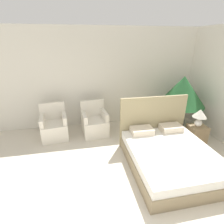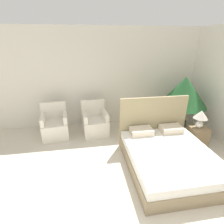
{
  "view_description": "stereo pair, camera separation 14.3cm",
  "coord_description": "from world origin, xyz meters",
  "px_view_note": "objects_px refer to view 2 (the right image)",
  "views": [
    {
      "loc": [
        -0.82,
        -1.59,
        2.52
      ],
      "look_at": [
        -0.01,
        2.51,
        0.8
      ],
      "focal_mm": 28.0,
      "sensor_mm": 36.0,
      "label": 1
    },
    {
      "loc": [
        -0.67,
        -1.62,
        2.52
      ],
      "look_at": [
        -0.01,
        2.51,
        0.8
      ],
      "focal_mm": 28.0,
      "sensor_mm": 36.0,
      "label": 2
    }
  ],
  "objects_px": {
    "armchair_near_window_right": "(95,124)",
    "potted_palm": "(184,93)",
    "nightstand": "(197,136)",
    "table_lamp": "(201,117)",
    "armchair_near_window_left": "(55,127)",
    "bed": "(167,155)"
  },
  "relations": [
    {
      "from": "potted_palm",
      "to": "bed",
      "type": "bearing_deg",
      "value": -126.43
    },
    {
      "from": "bed",
      "to": "armchair_near_window_right",
      "type": "height_order",
      "value": "bed"
    },
    {
      "from": "nightstand",
      "to": "bed",
      "type": "bearing_deg",
      "value": -150.47
    },
    {
      "from": "armchair_near_window_left",
      "to": "armchair_near_window_right",
      "type": "distance_m",
      "value": 1.11
    },
    {
      "from": "potted_palm",
      "to": "armchair_near_window_left",
      "type": "bearing_deg",
      "value": 177.64
    },
    {
      "from": "armchair_near_window_left",
      "to": "armchair_near_window_right",
      "type": "bearing_deg",
      "value": -6.78
    },
    {
      "from": "potted_palm",
      "to": "table_lamp",
      "type": "xyz_separation_m",
      "value": [
        -0.02,
        -0.89,
        -0.35
      ]
    },
    {
      "from": "armchair_near_window_right",
      "to": "bed",
      "type": "bearing_deg",
      "value": -56.22
    },
    {
      "from": "armchair_near_window_right",
      "to": "potted_palm",
      "type": "xyz_separation_m",
      "value": [
        2.52,
        -0.15,
        0.86
      ]
    },
    {
      "from": "armchair_near_window_left",
      "to": "nightstand",
      "type": "height_order",
      "value": "armchair_near_window_left"
    },
    {
      "from": "bed",
      "to": "armchair_near_window_left",
      "type": "relative_size",
      "value": 2.13
    },
    {
      "from": "armchair_near_window_right",
      "to": "nightstand",
      "type": "xyz_separation_m",
      "value": [
        2.52,
        -1.03,
        -0.04
      ]
    },
    {
      "from": "bed",
      "to": "armchair_near_window_right",
      "type": "xyz_separation_m",
      "value": [
        -1.4,
        1.66,
        0.03
      ]
    },
    {
      "from": "bed",
      "to": "armchair_near_window_left",
      "type": "distance_m",
      "value": 3.01
    },
    {
      "from": "bed",
      "to": "potted_palm",
      "type": "relative_size",
      "value": 1.24
    },
    {
      "from": "nightstand",
      "to": "table_lamp",
      "type": "xyz_separation_m",
      "value": [
        -0.03,
        -0.01,
        0.55
      ]
    },
    {
      "from": "armchair_near_window_right",
      "to": "potted_palm",
      "type": "height_order",
      "value": "potted_palm"
    },
    {
      "from": "table_lamp",
      "to": "potted_palm",
      "type": "bearing_deg",
      "value": 88.58
    },
    {
      "from": "bed",
      "to": "table_lamp",
      "type": "xyz_separation_m",
      "value": [
        1.1,
        0.63,
        0.54
      ]
    },
    {
      "from": "potted_palm",
      "to": "table_lamp",
      "type": "bearing_deg",
      "value": -91.42
    },
    {
      "from": "armchair_near_window_left",
      "to": "nightstand",
      "type": "distance_m",
      "value": 3.77
    },
    {
      "from": "bed",
      "to": "nightstand",
      "type": "bearing_deg",
      "value": 29.53
    }
  ]
}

